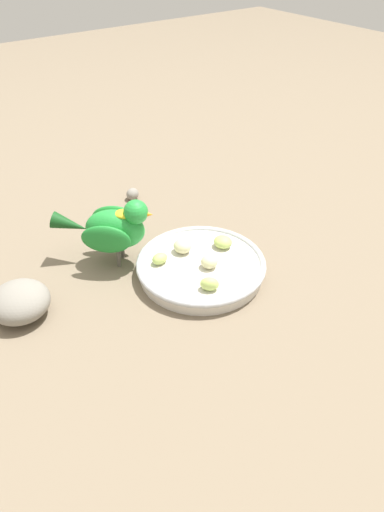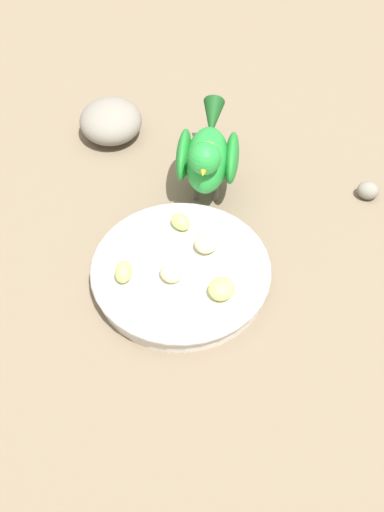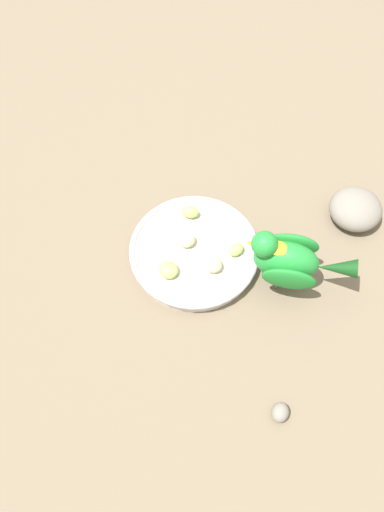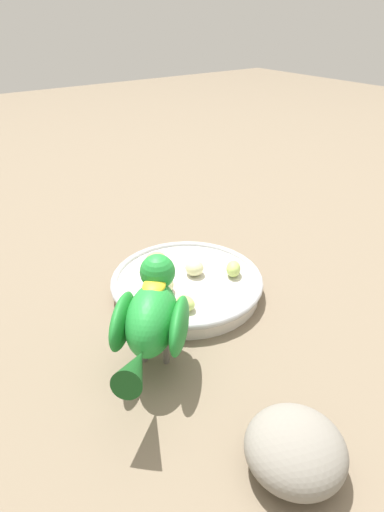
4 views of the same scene
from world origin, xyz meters
name	(u,v)px [view 4 (image 4 of 4)]	position (x,y,z in m)	size (l,w,h in m)	color
ground_plane	(208,294)	(0.00, 0.00, 0.00)	(4.00, 4.00, 0.00)	#756651
feeding_bowl	(187,284)	(-0.02, -0.02, 0.02)	(0.24, 0.24, 0.03)	beige
apple_piece_0	(194,268)	(-0.03, -0.01, 0.04)	(0.03, 0.03, 0.02)	beige
apple_piece_1	(163,285)	(-0.02, -0.07, 0.04)	(0.03, 0.03, 0.03)	beige
apple_piece_2	(233,269)	(0.01, 0.04, 0.04)	(0.03, 0.02, 0.02)	#B2CC66
apple_piece_3	(156,259)	(-0.09, -0.04, 0.04)	(0.04, 0.03, 0.02)	#B2CC66
apple_piece_4	(186,303)	(0.04, -0.07, 0.03)	(0.03, 0.02, 0.02)	#B2CC66
parrot	(151,317)	(0.08, -0.15, 0.08)	(0.16, 0.15, 0.13)	#59544C
rock_large	(295,449)	(0.28, -0.11, 0.03)	(0.10, 0.10, 0.06)	gray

